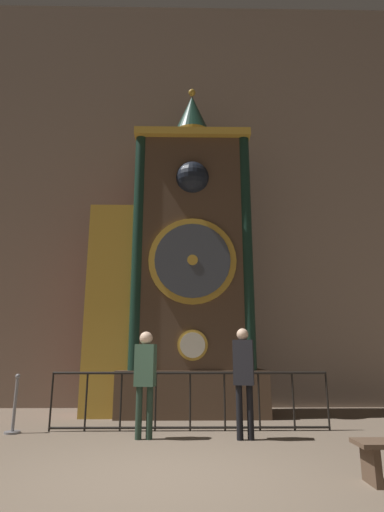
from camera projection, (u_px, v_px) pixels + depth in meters
The scene contains 7 objects.
ground_plane at pixel (161, 478), 4.55m from camera, with size 28.00×28.00×0.00m, color brown.
cathedral_back_wall at pixel (174, 185), 12.11m from camera, with size 24.00×0.32×12.77m.
clock_tower at pixel (179, 268), 10.02m from camera, with size 4.20×1.85×8.65m.
railing_fence at pixel (190, 398), 7.44m from camera, with size 5.19×0.05×1.05m.
visitor_near at pixel (145, 372), 6.84m from camera, with size 0.38×0.28×1.76m.
visitor_far at pixel (244, 371), 6.80m from camera, with size 0.38×0.29×1.81m.
stanchion_post at pixel (14, 414), 7.17m from camera, with size 0.28×0.28×1.02m.
Camera 1 is at (0.28, -5.03, 1.38)m, focal length 28.00 mm.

